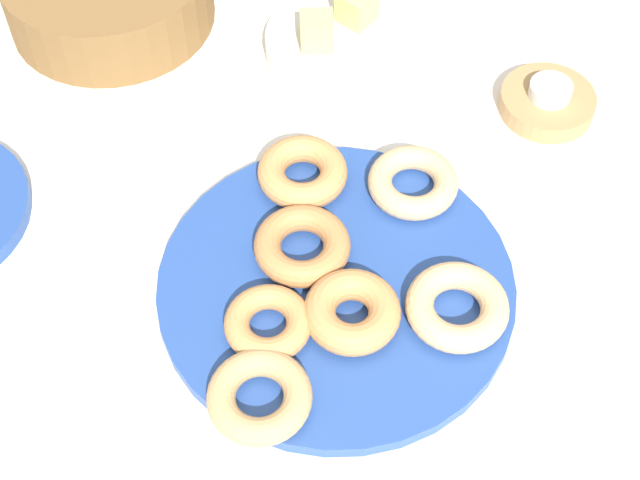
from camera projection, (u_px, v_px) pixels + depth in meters
The scene contains 14 objects.
ground_plane at pixel (336, 291), 0.89m from camera, with size 2.40×2.40×0.00m, color white.
donut_plate at pixel (336, 286), 0.88m from camera, with size 0.33×0.33×0.02m, color #284C9E.
donut_0 at pixel (268, 323), 0.84m from camera, with size 0.08×0.08×0.02m, color tan.
donut_1 at pixel (413, 182), 0.93m from camera, with size 0.09×0.09×0.02m, color #EABC84.
donut_2 at pixel (302, 172), 0.94m from camera, with size 0.09×0.09×0.03m, color tan.
donut_3 at pixel (457, 307), 0.84m from camera, with size 0.09×0.09×0.03m, color #EABC84.
donut_4 at pixel (302, 246), 0.88m from camera, with size 0.09×0.09×0.03m, color #C6844C.
donut_5 at pixel (260, 396), 0.79m from camera, with size 0.09×0.09×0.02m, color tan.
donut_6 at pixel (352, 312), 0.84m from camera, with size 0.09×0.09×0.03m, color tan.
candle_holder at pixel (547, 103), 1.02m from camera, with size 0.10×0.10×0.02m, color tan.
tealight at pixel (550, 90), 1.00m from camera, with size 0.05×0.05×0.01m, color silver.
fruit_bowl at pixel (339, 46), 1.06m from camera, with size 0.17×0.17×0.03m, color silver.
melon_chunk_left at pixel (317, 31), 1.03m from camera, with size 0.04×0.04×0.04m, color #DBD67A.
melon_chunk_right at pixel (357, 7), 1.05m from camera, with size 0.04×0.04×0.04m, color #DBD67A.
Camera 1 is at (-0.25, -0.41, 0.75)m, focal length 53.05 mm.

